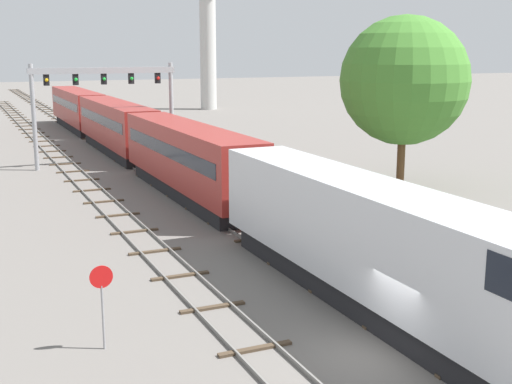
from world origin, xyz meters
TOP-DOWN VIEW (x-y plane):
  - ground_plane at (0.00, 0.00)m, footprint 400.00×400.00m
  - track_main at (2.00, 60.00)m, footprint 2.60×200.00m
  - track_near at (-3.50, 40.00)m, footprint 2.60×160.00m
  - passenger_train at (2.00, 36.34)m, footprint 3.04×85.46m
  - signal_gantry at (-0.25, 40.08)m, footprint 12.10×0.49m
  - stop_sign at (-8.00, 4.13)m, footprint 0.76×0.08m
  - trackside_tree_left at (16.90, 22.30)m, footprint 8.97×8.97m

SIDE VIEW (x-z plane):
  - ground_plane at x=0.00m, z-range 0.00..0.00m
  - track_main at x=2.00m, z-range -0.01..0.15m
  - track_near at x=-3.50m, z-range -0.01..0.15m
  - stop_sign at x=-8.00m, z-range 0.43..3.31m
  - passenger_train at x=2.00m, z-range 0.20..5.00m
  - signal_gantry at x=-0.25m, z-range 1.99..10.55m
  - trackside_tree_left at x=16.90m, z-range 1.52..13.56m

